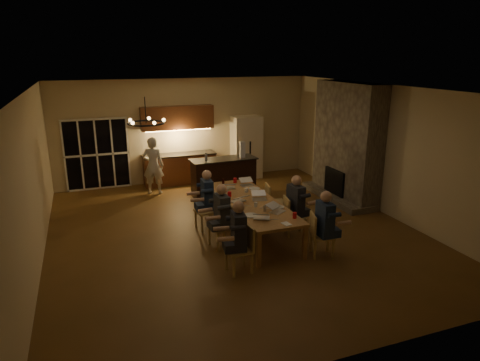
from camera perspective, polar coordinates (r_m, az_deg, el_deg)
name	(u,v)px	position (r m, az deg, el deg)	size (l,w,h in m)	color
floor	(234,232)	(9.84, -0.83, -6.83)	(9.00, 9.00, 0.00)	brown
back_wall	(186,130)	(13.58, -7.27, 6.64)	(8.00, 0.04, 3.20)	#CBAE8F
left_wall	(31,182)	(8.89, -26.11, -0.21)	(0.04, 9.00, 3.20)	#CBAE8F
right_wall	(385,150)	(11.28, 18.81, 3.86)	(0.04, 9.00, 3.20)	#CBAE8F
ceiling	(233,88)	(9.06, -0.92, 12.21)	(8.00, 9.00, 0.04)	white
french_doors	(97,155)	(13.31, -18.53, 3.29)	(1.86, 0.08, 2.10)	black
fireplace	(347,142)	(12.03, 14.07, 5.00)	(0.58, 2.50, 3.20)	#6F6757
kitchenette	(179,146)	(13.29, -8.15, 4.63)	(2.24, 0.68, 2.40)	brown
refrigerator	(246,147)	(13.90, 0.84, 4.47)	(0.90, 0.68, 2.00)	beige
dining_table	(251,217)	(9.69, 1.52, -4.82)	(1.10, 3.34, 0.75)	#B58648
bar_island	(224,177)	(12.16, -2.20, 0.46)	(1.87, 0.68, 1.08)	black
chair_left_near	(239,250)	(7.96, -0.13, -9.20)	(0.44, 0.44, 0.89)	tan
chair_left_mid	(221,226)	(8.98, -2.56, -6.12)	(0.44, 0.44, 0.89)	tan
chair_left_far	(206,210)	(9.89, -4.60, -4.00)	(0.44, 0.44, 0.89)	tan
chair_right_near	(322,235)	(8.72, 10.90, -7.14)	(0.44, 0.44, 0.89)	tan
chair_right_mid	(295,216)	(9.58, 7.33, -4.76)	(0.44, 0.44, 0.89)	tan
chair_right_far	(276,202)	(10.45, 4.76, -2.85)	(0.44, 0.44, 0.89)	tan
person_left_near	(239,237)	(7.88, -0.19, -7.53)	(0.60, 0.60, 1.38)	#252730
person_right_near	(325,225)	(8.58, 11.20, -5.79)	(0.60, 0.60, 1.38)	#1E2B4B
person_left_mid	(222,216)	(8.84, -2.42, -4.79)	(0.60, 0.60, 1.38)	#35393F
person_right_mid	(295,205)	(9.53, 7.41, -3.32)	(0.60, 0.60, 1.38)	#252730
person_left_far	(207,199)	(9.88, -4.39, -2.49)	(0.60, 0.60, 1.38)	#1E2B4B
standing_person	(153,166)	(12.50, -11.49, 1.96)	(0.60, 0.40, 1.66)	silver
chandelier	(146,123)	(7.65, -12.40, 7.48)	(0.64, 0.64, 0.03)	black
laptop_a	(262,213)	(8.54, 2.91, -4.34)	(0.32, 0.28, 0.23)	silver
laptop_b	(278,207)	(8.89, 5.03, -3.53)	(0.32, 0.28, 0.23)	silver
laptop_c	(238,197)	(9.49, -0.29, -2.15)	(0.32, 0.28, 0.23)	silver
laptop_d	(259,195)	(9.61, 2.59, -1.93)	(0.32, 0.28, 0.23)	silver
laptop_e	(229,183)	(10.44, -1.52, -0.40)	(0.32, 0.28, 0.23)	silver
laptop_f	(247,181)	(10.62, 0.99, -0.10)	(0.32, 0.28, 0.23)	silver
mug_front	(256,205)	(9.18, 2.11, -3.23)	(0.07, 0.07, 0.10)	silver
mug_mid	(246,190)	(10.14, 0.86, -1.29)	(0.09, 0.09, 0.10)	silver
mug_back	(227,191)	(10.09, -1.74, -1.38)	(0.08, 0.08, 0.10)	silver
redcup_near	(295,215)	(8.62, 7.30, -4.64)	(0.08, 0.08, 0.12)	red
redcup_mid	(229,194)	(9.82, -1.42, -1.84)	(0.09, 0.09, 0.12)	red
redcup_far	(235,180)	(10.88, -0.66, 0.02)	(0.09, 0.09, 0.12)	red
can_silver	(265,209)	(8.92, 3.33, -3.77)	(0.06, 0.06, 0.12)	#B2B2B7
can_cola	(223,181)	(10.81, -2.25, -0.11)	(0.06, 0.06, 0.12)	#3F0F0C
can_right	(262,193)	(9.91, 2.93, -1.68)	(0.06, 0.06, 0.12)	#B2B2B7
plate_near	(279,207)	(9.18, 5.16, -3.55)	(0.24, 0.24, 0.02)	silver
plate_left	(251,215)	(8.70, 1.44, -4.66)	(0.28, 0.28, 0.02)	silver
plate_far	(254,189)	(10.40, 1.93, -1.08)	(0.26, 0.26, 0.02)	silver
notepad	(286,224)	(8.33, 6.22, -5.77)	(0.14, 0.20, 0.01)	white
bar_bottle	(206,157)	(11.76, -4.55, 3.19)	(0.07, 0.07, 0.24)	#99999E
bar_blender	(242,150)	(12.13, 0.31, 4.15)	(0.14, 0.14, 0.45)	silver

